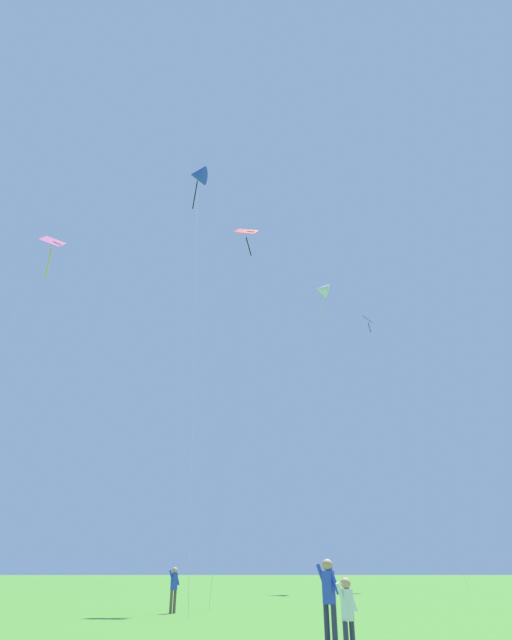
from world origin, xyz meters
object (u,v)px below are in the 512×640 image
kite_black_large (373,334)px  person_in_red_shirt (329,594)px  kite_white_distant (322,290)px  kite_pink_low (48,255)px  kite_red_high (246,245)px  kite_blue_delta (198,175)px  person_child_small (348,612)px  person_near_tree (174,585)px

kite_black_large → person_in_red_shirt: kite_black_large is taller
kite_white_distant → kite_pink_low: bearing=-141.5°
kite_red_high → kite_black_large: 25.33m
kite_white_distant → kite_blue_delta: 22.17m
kite_blue_delta → kite_black_large: (17.17, 19.69, -3.43)m
kite_pink_low → person_child_small: size_ratio=17.15×
kite_blue_delta → kite_red_high: size_ratio=1.27×
kite_red_high → kite_blue_delta: bearing=158.8°
kite_pink_low → kite_black_large: size_ratio=0.87×
person_near_tree → person_in_red_shirt: 11.15m
kite_red_high → kite_pink_low: kite_pink_low is taller
kite_black_large → person_in_red_shirt: 44.89m
kite_black_large → person_near_tree: 38.60m
kite_white_distant → kite_red_high: (-8.40, -20.02, -8.02)m
kite_blue_delta → person_child_small: kite_blue_delta is taller
person_in_red_shirt → person_child_small: bearing=-89.1°
kite_white_distant → person_near_tree: kite_white_distant is taller
kite_pink_low → person_near_tree: size_ratio=14.64×
kite_red_high → kite_black_large: kite_black_large is taller
kite_black_large → person_near_tree: size_ratio=16.87×
kite_blue_delta → person_near_tree: bearing=-82.9°
kite_black_large → kite_red_high: bearing=-123.0°
kite_blue_delta → kite_pink_low: (-10.04, 1.20, -6.23)m
kite_black_large → person_near_tree: bearing=-121.6°
kite_pink_low → person_in_red_shirt: 31.05m
kite_pink_low → kite_blue_delta: bearing=-6.8°
kite_blue_delta → person_near_tree: (0.84, -6.81, -26.26)m
kite_black_large → person_child_small: bearing=-107.3°
person_in_red_shirt → kite_black_large: bearing=71.9°
person_near_tree → person_child_small: 12.81m
kite_black_large → person_near_tree: kite_black_large is taller
kite_red_high → person_in_red_shirt: 24.99m
kite_black_large → person_child_small: (-11.99, -38.55, -22.97)m
person_child_small → kite_pink_low: bearing=127.2°
kite_white_distant → kite_pink_low: kite_white_distant is taller
kite_red_high → person_near_tree: 20.34m
kite_pink_low → kite_black_large: 33.02m
kite_blue_delta → kite_red_high: kite_blue_delta is taller
kite_pink_low → person_child_small: (15.23, -20.06, -20.17)m
kite_black_large → person_in_red_shirt: bearing=-108.1°
person_in_red_shirt → person_child_small: size_ratio=1.25×
kite_black_large → kite_blue_delta: bearing=-131.1°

